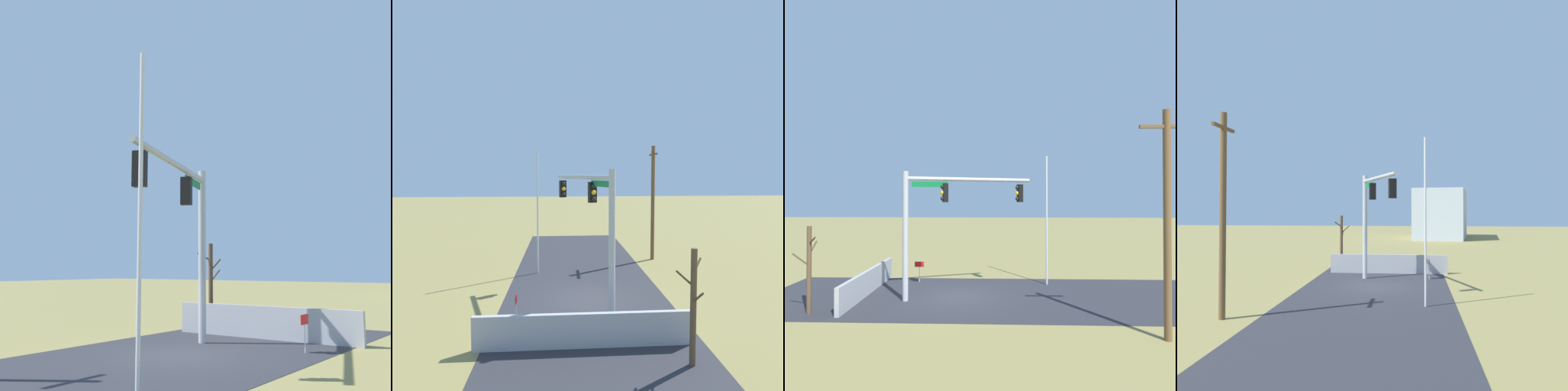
% 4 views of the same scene
% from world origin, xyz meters
% --- Properties ---
extents(ground_plane, '(160.00, 160.00, 0.00)m').
position_xyz_m(ground_plane, '(0.00, 0.00, 0.00)').
color(ground_plane, olive).
extents(road_surface, '(28.00, 8.00, 0.01)m').
position_xyz_m(road_surface, '(-4.00, 0.00, 0.01)').
color(road_surface, '#2D2D33').
rests_on(road_surface, ground_plane).
extents(sidewalk_corner, '(6.00, 6.00, 0.01)m').
position_xyz_m(sidewalk_corner, '(3.55, 0.92, 0.00)').
color(sidewalk_corner, '#B7B5AD').
rests_on(sidewalk_corner, ground_plane).
extents(retaining_fence, '(0.20, 7.76, 1.25)m').
position_xyz_m(retaining_fence, '(4.81, -0.41, 0.62)').
color(retaining_fence, '#A8A8AD').
rests_on(retaining_fence, ground_plane).
extents(signal_mast, '(6.44, 2.41, 6.36)m').
position_xyz_m(signal_mast, '(0.84, 0.32, 4.45)').
color(signal_mast, '#B2B5BA').
rests_on(signal_mast, ground_plane).
extents(flagpole, '(0.10, 0.10, 7.52)m').
position_xyz_m(flagpole, '(-4.91, -2.63, 3.76)').
color(flagpole, silver).
rests_on(flagpole, ground_plane).
extents(bare_tree, '(1.27, 1.02, 3.80)m').
position_xyz_m(bare_tree, '(6.24, 3.00, 1.96)').
color(bare_tree, brown).
rests_on(bare_tree, ground_plane).
extents(open_sign, '(0.56, 0.04, 1.22)m').
position_xyz_m(open_sign, '(2.68, -3.02, 0.91)').
color(open_sign, silver).
rests_on(open_sign, ground_plane).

